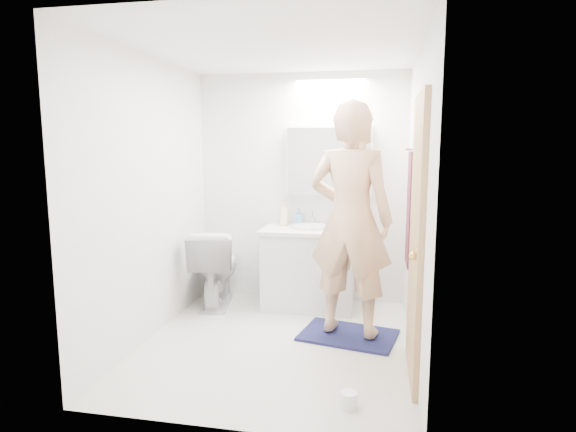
% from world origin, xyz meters
% --- Properties ---
extents(floor, '(2.50, 2.50, 0.00)m').
position_xyz_m(floor, '(0.00, 0.00, 0.00)').
color(floor, silver).
rests_on(floor, ground).
extents(ceiling, '(2.50, 2.50, 0.00)m').
position_xyz_m(ceiling, '(0.00, 0.00, 2.40)').
color(ceiling, white).
rests_on(ceiling, floor).
extents(wall_back, '(2.50, 0.00, 2.50)m').
position_xyz_m(wall_back, '(0.00, 1.25, 1.20)').
color(wall_back, white).
rests_on(wall_back, floor).
extents(wall_front, '(2.50, 0.00, 2.50)m').
position_xyz_m(wall_front, '(0.00, -1.25, 1.20)').
color(wall_front, white).
rests_on(wall_front, floor).
extents(wall_left, '(0.00, 2.50, 2.50)m').
position_xyz_m(wall_left, '(-1.10, 0.00, 1.20)').
color(wall_left, white).
rests_on(wall_left, floor).
extents(wall_right, '(0.00, 2.50, 2.50)m').
position_xyz_m(wall_right, '(1.10, 0.00, 1.20)').
color(wall_right, white).
rests_on(wall_right, floor).
extents(vanity_cabinet, '(0.90, 0.55, 0.78)m').
position_xyz_m(vanity_cabinet, '(0.13, 0.96, 0.39)').
color(vanity_cabinet, silver).
rests_on(vanity_cabinet, floor).
extents(countertop, '(0.95, 0.58, 0.04)m').
position_xyz_m(countertop, '(0.13, 0.96, 0.80)').
color(countertop, white).
rests_on(countertop, vanity_cabinet).
extents(sink_basin, '(0.36, 0.36, 0.03)m').
position_xyz_m(sink_basin, '(0.13, 0.99, 0.84)').
color(sink_basin, silver).
rests_on(sink_basin, countertop).
extents(faucet, '(0.02, 0.02, 0.16)m').
position_xyz_m(faucet, '(0.13, 1.19, 0.90)').
color(faucet, silver).
rests_on(faucet, countertop).
extents(medicine_cabinet, '(0.88, 0.14, 0.70)m').
position_xyz_m(medicine_cabinet, '(0.30, 1.18, 1.50)').
color(medicine_cabinet, white).
rests_on(medicine_cabinet, wall_back).
extents(mirror_panel, '(0.84, 0.01, 0.66)m').
position_xyz_m(mirror_panel, '(0.30, 1.10, 1.50)').
color(mirror_panel, silver).
rests_on(mirror_panel, medicine_cabinet).
extents(toilet, '(0.58, 0.86, 0.81)m').
position_xyz_m(toilet, '(-0.84, 0.85, 0.40)').
color(toilet, silver).
rests_on(toilet, floor).
extents(bath_rug, '(0.90, 0.70, 0.02)m').
position_xyz_m(bath_rug, '(0.58, 0.26, 0.01)').
color(bath_rug, '#151E44').
rests_on(bath_rug, floor).
extents(person, '(0.80, 0.61, 1.97)m').
position_xyz_m(person, '(0.58, 0.26, 1.03)').
color(person, tan).
rests_on(person, bath_rug).
extents(door, '(0.04, 0.80, 2.00)m').
position_xyz_m(door, '(1.08, -0.35, 1.00)').
color(door, '#A87B54').
rests_on(door, wall_right).
extents(door_knob, '(0.06, 0.06, 0.06)m').
position_xyz_m(door_knob, '(1.04, -0.65, 0.95)').
color(door_knob, gold).
rests_on(door_knob, door).
extents(towel, '(0.02, 0.42, 1.00)m').
position_xyz_m(towel, '(1.08, 0.55, 1.10)').
color(towel, '#131D3C').
rests_on(towel, wall_right).
extents(towel_hook, '(0.07, 0.02, 0.02)m').
position_xyz_m(towel_hook, '(1.07, 0.55, 1.62)').
color(towel_hook, silver).
rests_on(towel_hook, wall_right).
extents(soap_bottle_a, '(0.10, 0.10, 0.24)m').
position_xyz_m(soap_bottle_a, '(-0.16, 1.11, 0.94)').
color(soap_bottle_a, beige).
rests_on(soap_bottle_a, countertop).
extents(soap_bottle_b, '(0.09, 0.09, 0.18)m').
position_xyz_m(soap_bottle_b, '(-0.01, 1.15, 0.91)').
color(soap_bottle_b, '#548AB4').
rests_on(soap_bottle_b, countertop).
extents(toothbrush_cup, '(0.12, 0.12, 0.09)m').
position_xyz_m(toothbrush_cup, '(0.40, 1.12, 0.87)').
color(toothbrush_cup, '#405CC0').
rests_on(toothbrush_cup, countertop).
extents(toilet_paper_roll, '(0.11, 0.11, 0.10)m').
position_xyz_m(toilet_paper_roll, '(0.66, -0.88, 0.05)').
color(toilet_paper_roll, white).
rests_on(toilet_paper_roll, floor).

